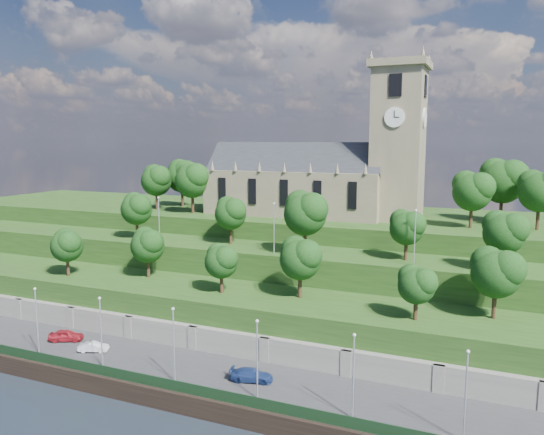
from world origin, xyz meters
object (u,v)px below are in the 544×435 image
at_px(car_middle, 93,347).
at_px(car_right, 252,375).
at_px(church, 322,174).
at_px(car_left, 66,335).

height_order(car_middle, car_right, car_right).
xyz_separation_m(car_middle, car_right, (21.84, 0.29, 0.08)).
height_order(church, car_left, church).
xyz_separation_m(car_left, car_middle, (5.85, -1.45, -0.14)).
bearing_deg(church, car_left, -120.32).
distance_m(church, car_middle, 48.07).
relative_size(car_left, car_right, 0.92).
bearing_deg(car_right, car_middle, 77.43).
xyz_separation_m(church, car_middle, (-16.90, -40.35, -19.91)).
distance_m(car_left, car_middle, 6.03).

